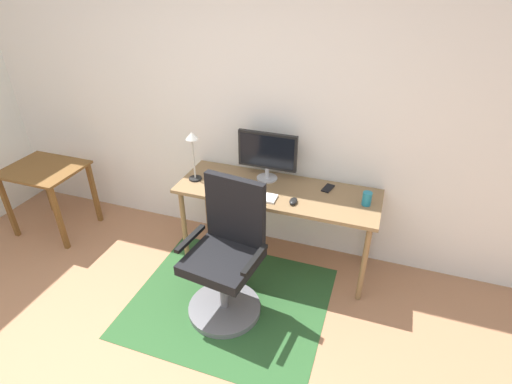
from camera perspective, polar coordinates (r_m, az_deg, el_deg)
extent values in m
cube|color=silver|center=(3.53, -1.90, 12.13)|extent=(6.00, 0.10, 2.60)
cube|color=#285228|center=(3.37, -3.78, -15.25)|extent=(1.53, 1.31, 0.01)
cube|color=olive|center=(3.32, 3.05, 0.08)|extent=(1.68, 0.59, 0.03)
cylinder|color=olive|center=(3.60, -10.18, -4.77)|extent=(0.04, 0.04, 0.72)
cylinder|color=olive|center=(3.25, 15.08, -9.95)|extent=(0.04, 0.04, 0.72)
cylinder|color=olive|center=(3.95, -6.98, -1.05)|extent=(0.04, 0.04, 0.72)
cylinder|color=olive|center=(3.63, 15.88, -5.29)|extent=(0.04, 0.04, 0.72)
cylinder|color=#B2B2B7|center=(3.47, 1.57, 2.01)|extent=(0.18, 0.18, 0.01)
cylinder|color=#B2B2B7|center=(3.45, 1.59, 2.78)|extent=(0.04, 0.04, 0.09)
cube|color=black|center=(3.36, 1.64, 5.90)|extent=(0.51, 0.04, 0.32)
cube|color=black|center=(3.34, 1.53, 5.76)|extent=(0.47, 0.00, 0.28)
cube|color=white|center=(3.22, -0.80, -0.40)|extent=(0.43, 0.13, 0.02)
ellipsoid|color=black|center=(3.14, 5.34, -1.30)|extent=(0.06, 0.10, 0.03)
cylinder|color=teal|center=(3.20, 15.51, -0.91)|extent=(0.07, 0.07, 0.11)
cube|color=black|center=(3.37, 10.21, 0.54)|extent=(0.10, 0.15, 0.01)
cylinder|color=black|center=(3.50, -8.62, 1.92)|extent=(0.11, 0.11, 0.01)
cylinder|color=beige|center=(3.42, -8.86, 4.68)|extent=(0.02, 0.02, 0.36)
cone|color=beige|center=(3.33, -9.15, 7.92)|extent=(0.10, 0.10, 0.06)
cylinder|color=slate|center=(3.29, -4.48, -16.15)|extent=(0.57, 0.57, 0.05)
cylinder|color=slate|center=(3.13, -4.66, -13.19)|extent=(0.06, 0.06, 0.42)
cube|color=black|center=(2.96, -4.86, -9.69)|extent=(0.55, 0.55, 0.08)
cube|color=black|center=(2.92, -2.97, -2.61)|extent=(0.47, 0.12, 0.54)
cube|color=black|center=(3.01, -9.35, -6.54)|extent=(0.08, 0.35, 0.03)
cube|color=black|center=(2.79, -0.18, -9.58)|extent=(0.08, 0.35, 0.03)
cube|color=brown|center=(4.29, -28.07, 2.91)|extent=(0.69, 0.57, 0.02)
cube|color=brown|center=(4.53, -31.82, -1.84)|extent=(0.04, 0.04, 0.67)
cube|color=brown|center=(4.10, -26.22, -3.47)|extent=(0.04, 0.04, 0.67)
cube|color=brown|center=(4.80, -27.66, 1.09)|extent=(0.04, 0.04, 0.67)
cube|color=brown|center=(4.39, -22.03, -0.16)|extent=(0.04, 0.04, 0.67)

